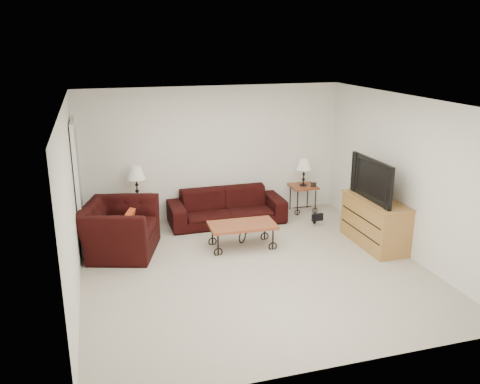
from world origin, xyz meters
name	(u,v)px	position (x,y,z in m)	size (l,w,h in m)	color
ground	(253,268)	(0.00, 0.00, 0.00)	(5.00, 5.00, 0.00)	#BCAFA0
wall_back	(213,153)	(0.00, 2.50, 1.25)	(5.00, 0.02, 2.50)	white
wall_front	(333,260)	(0.00, -2.50, 1.25)	(5.00, 0.02, 2.50)	white
wall_left	(71,205)	(-2.50, 0.00, 1.25)	(0.02, 5.00, 2.50)	white
wall_right	(405,176)	(2.50, 0.00, 1.25)	(0.02, 5.00, 2.50)	white
ceiling	(255,101)	(0.00, 0.00, 2.50)	(5.00, 5.00, 0.00)	white
doorway	(77,187)	(-2.47, 1.65, 1.02)	(0.08, 0.94, 2.04)	black
sofa	(227,207)	(0.13, 2.02, 0.31)	(2.14, 0.84, 0.63)	black
side_table_left	(139,213)	(-1.48, 2.20, 0.29)	(0.53, 0.53, 0.58)	brown
side_table_right	(303,199)	(1.75, 2.20, 0.27)	(0.50, 0.50, 0.54)	brown
lamp_left	(137,182)	(-1.48, 2.20, 0.87)	(0.33, 0.33, 0.58)	black
lamp_right	(304,172)	(1.75, 2.20, 0.82)	(0.31, 0.31, 0.54)	black
photo_frame_left	(130,198)	(-1.63, 2.05, 0.63)	(0.12, 0.02, 0.10)	black
photo_frame_right	(313,185)	(1.90, 2.05, 0.59)	(0.11, 0.01, 0.09)	black
coffee_table	(242,236)	(0.08, 0.82, 0.20)	(1.09, 0.59, 0.41)	brown
armchair	(119,229)	(-1.88, 1.17, 0.41)	(1.25, 1.09, 0.81)	black
throw_pillow	(129,222)	(-1.73, 1.12, 0.52)	(0.37, 0.10, 0.37)	#B73D17
tv_stand	(375,222)	(2.23, 0.31, 0.40)	(0.55, 1.33, 0.80)	#B37242
television	(378,179)	(2.21, 0.31, 1.14)	(1.19, 0.16, 0.69)	black
backpack	(315,213)	(1.68, 1.48, 0.21)	(0.33, 0.25, 0.42)	black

